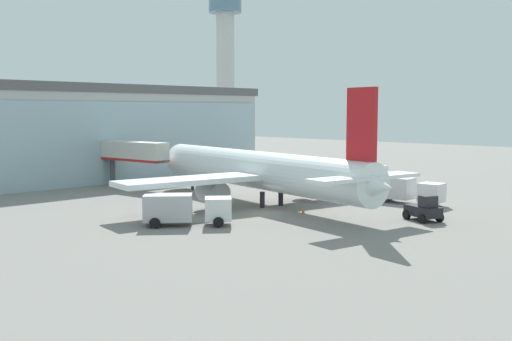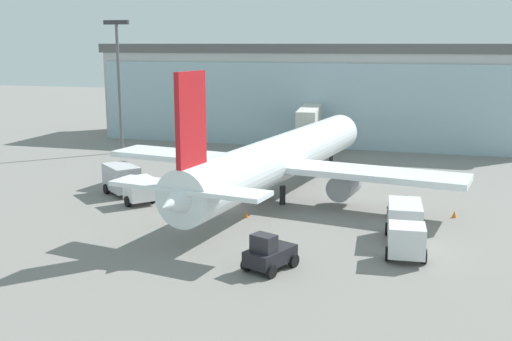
% 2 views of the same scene
% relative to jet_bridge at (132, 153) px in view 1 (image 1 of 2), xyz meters
% --- Properties ---
extents(ground, '(240.00, 240.00, 0.00)m').
position_rel_jet_bridge_xyz_m(ground, '(-1.70, -25.06, -4.38)').
color(ground, gray).
extents(terminal_building, '(58.55, 13.32, 13.21)m').
position_rel_jet_bridge_xyz_m(terminal_building, '(-1.71, 11.24, 2.22)').
color(terminal_building, '#B4B4B4').
rests_on(terminal_building, ground).
extents(jet_bridge, '(3.32, 11.34, 5.77)m').
position_rel_jet_bridge_xyz_m(jet_bridge, '(0.00, 0.00, 0.00)').
color(jet_bridge, beige).
rests_on(jet_bridge, ground).
extents(control_tower, '(7.51, 7.51, 35.62)m').
position_rel_jet_bridge_xyz_m(control_tower, '(47.77, 34.86, 16.97)').
color(control_tower, silver).
rests_on(control_tower, ground).
extents(airplane, '(31.93, 36.62, 11.55)m').
position_rel_jet_bridge_xyz_m(airplane, '(1.36, -21.16, -0.90)').
color(airplane, white).
rests_on(airplane, ground).
extents(catering_truck, '(6.94, 6.47, 2.65)m').
position_rel_jet_bridge_xyz_m(catering_truck, '(-11.45, -24.82, -2.92)').
color(catering_truck, silver).
rests_on(catering_truck, ground).
extents(fuel_truck, '(2.89, 7.43, 2.65)m').
position_rel_jet_bridge_xyz_m(fuel_truck, '(12.39, -31.64, -2.92)').
color(fuel_truck, silver).
rests_on(fuel_truck, ground).
extents(baggage_cart, '(2.79, 3.22, 1.50)m').
position_rel_jet_bridge_xyz_m(baggage_cart, '(12.13, -24.72, -3.88)').
color(baggage_cart, slate).
rests_on(baggage_cart, ground).
extents(pushback_tug, '(3.17, 3.65, 2.30)m').
position_rel_jet_bridge_xyz_m(pushback_tug, '(4.74, -37.99, -3.41)').
color(pushback_tug, black).
rests_on(pushback_tug, ground).
extents(safety_cone_nose, '(0.36, 0.36, 0.55)m').
position_rel_jet_bridge_xyz_m(safety_cone_nose, '(0.32, -27.92, -4.11)').
color(safety_cone_nose, orange).
rests_on(safety_cone_nose, ground).
extents(safety_cone_wingtip, '(0.36, 0.36, 0.55)m').
position_rel_jet_bridge_xyz_m(safety_cone_wingtip, '(15.89, -23.56, -4.11)').
color(safety_cone_wingtip, orange).
rests_on(safety_cone_wingtip, ground).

